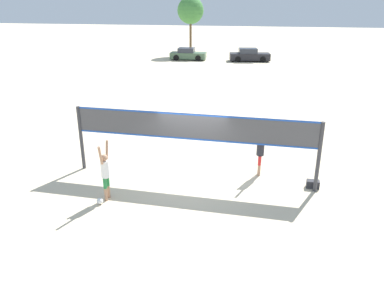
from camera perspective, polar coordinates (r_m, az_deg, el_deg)
name	(u,v)px	position (r m, az deg, el deg)	size (l,w,h in m)	color
ground_plane	(192,179)	(14.00, 0.00, -5.31)	(200.00, 200.00, 0.00)	beige
volleyball_net	(192,133)	(13.31, 0.00, 1.64)	(8.90, 0.13, 2.52)	#38383D
player_spiker	(105,171)	(12.49, -13.08, -3.98)	(0.28, 0.68, 1.98)	tan
player_blocker	(260,150)	(14.15, 10.38, -0.83)	(0.28, 0.68, 1.97)	tan
volleyball	(100,201)	(12.65, -13.87, -8.45)	(0.21, 0.21, 0.21)	white
gear_bag	(313,184)	(13.97, 17.94, -5.83)	(0.44, 0.27, 0.27)	#2D2D33
parked_car_near	(188,54)	(44.43, -0.64, 13.50)	(4.19, 2.15, 1.34)	#4C6B4C
parked_car_mid	(249,55)	(43.77, 8.71, 13.21)	(4.70, 2.58, 1.42)	#232328
tree_left_cluster	(191,11)	(48.56, -0.23, 19.66)	(3.22, 3.22, 6.94)	brown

